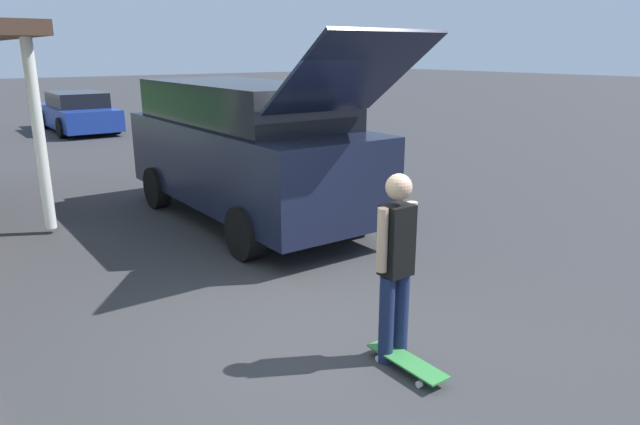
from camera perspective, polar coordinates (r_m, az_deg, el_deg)
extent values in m
plane|color=#333335|center=(5.55, -0.13, -12.03)|extent=(120.00, 120.00, 0.00)
cylinder|color=silver|center=(9.03, -26.28, 6.82)|extent=(0.16, 0.16, 2.70)
cube|color=black|center=(8.96, -7.37, 5.11)|extent=(1.88, 5.03, 1.19)
cube|color=black|center=(8.95, -7.96, 10.86)|extent=(1.73, 3.92, 0.60)
cylinder|color=black|center=(10.13, -15.98, 2.41)|extent=(0.24, 0.70, 0.70)
cylinder|color=black|center=(10.84, -7.03, 3.78)|extent=(0.24, 0.70, 0.70)
cylinder|color=black|center=(7.36, -7.53, -2.06)|extent=(0.24, 0.70, 0.70)
cylinder|color=black|center=(8.32, 3.43, 0.16)|extent=(0.24, 0.70, 0.70)
cube|color=black|center=(6.67, 3.13, 13.65)|extent=(1.66, 1.34, 0.96)
cube|color=navy|center=(20.88, -23.04, 8.84)|extent=(1.72, 4.43, 0.66)
cube|color=black|center=(20.73, -23.13, 10.37)|extent=(1.52, 2.31, 0.47)
cylinder|color=black|center=(22.03, -25.91, 8.36)|extent=(0.20, 0.63, 0.63)
cylinder|color=black|center=(22.38, -21.71, 8.91)|extent=(0.20, 0.63, 0.63)
cylinder|color=black|center=(19.44, -24.45, 7.72)|extent=(0.20, 0.63, 0.63)
cylinder|color=black|center=(19.83, -19.73, 8.34)|extent=(0.20, 0.63, 0.63)
cylinder|color=#192347|center=(4.95, 6.65, -10.63)|extent=(0.13, 0.13, 0.79)
cylinder|color=#192347|center=(5.06, 8.10, -10.09)|extent=(0.13, 0.13, 0.79)
cube|color=black|center=(4.74, 7.68, -2.78)|extent=(0.25, 0.20, 0.60)
sphere|color=tan|center=(4.62, 7.89, 2.54)|extent=(0.22, 0.22, 0.22)
cylinder|color=tan|center=(4.63, 6.25, -2.76)|extent=(0.09, 0.09, 0.54)
cylinder|color=tan|center=(4.84, 9.08, -2.03)|extent=(0.09, 0.09, 0.54)
cube|color=#337F3D|center=(5.00, 8.68, -14.44)|extent=(0.21, 0.79, 0.02)
cylinder|color=silver|center=(5.12, 5.89, -14.32)|extent=(0.03, 0.06, 0.06)
cylinder|color=silver|center=(5.24, 7.52, -13.66)|extent=(0.03, 0.06, 0.06)
cylinder|color=silver|center=(4.82, 9.89, -16.56)|extent=(0.03, 0.06, 0.06)
cylinder|color=silver|center=(4.95, 11.52, -15.77)|extent=(0.03, 0.06, 0.06)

